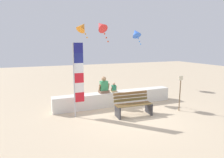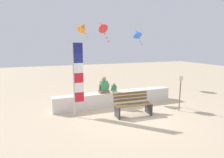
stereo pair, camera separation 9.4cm
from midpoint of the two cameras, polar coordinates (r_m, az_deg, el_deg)
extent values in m
plane|color=#C7B08F|center=(7.69, 4.41, -10.59)|extent=(40.00, 40.00, 0.00)
cube|color=silver|center=(8.72, 0.60, -5.86)|extent=(5.57, 0.50, 0.63)
cube|color=brown|center=(7.31, 6.81, -8.01)|extent=(1.46, 0.14, 0.03)
cube|color=brown|center=(7.41, 6.42, -7.76)|extent=(1.46, 0.14, 0.03)
cube|color=brown|center=(7.50, 6.05, -7.52)|extent=(1.46, 0.14, 0.03)
cube|color=brown|center=(7.60, 5.69, -7.28)|extent=(1.46, 0.14, 0.03)
cube|color=brown|center=(7.66, 5.36, -6.20)|extent=(1.46, 0.12, 0.10)
cube|color=brown|center=(7.64, 5.31, -5.22)|extent=(1.46, 0.12, 0.10)
cube|color=brown|center=(7.63, 5.25, -4.24)|extent=(1.46, 0.12, 0.10)
cube|color=#2D2D33|center=(7.28, 1.35, -9.90)|extent=(0.08, 0.53, 0.45)
cube|color=#2D2D33|center=(7.83, 10.70, -8.63)|extent=(0.08, 0.53, 0.45)
cube|color=brown|center=(8.45, -2.77, -3.78)|extent=(0.43, 0.35, 0.12)
cube|color=#348B56|center=(8.39, -2.78, -2.02)|extent=(0.33, 0.22, 0.41)
cylinder|color=#997452|center=(8.31, -4.08, -2.49)|extent=(0.07, 0.17, 0.30)
cylinder|color=#997452|center=(8.45, -1.41, -2.27)|extent=(0.07, 0.17, 0.30)
sphere|color=#997452|center=(8.33, -2.80, 0.06)|extent=(0.21, 0.21, 0.21)
cube|color=tan|center=(8.62, 0.23, -3.66)|extent=(0.25, 0.21, 0.07)
cube|color=#277B57|center=(8.58, 0.23, -2.66)|extent=(0.19, 0.13, 0.24)
cylinder|color=tan|center=(8.53, -0.48, -2.93)|extent=(0.04, 0.10, 0.17)
cylinder|color=tan|center=(8.62, 1.00, -2.79)|extent=(0.04, 0.10, 0.17)
sphere|color=tan|center=(8.54, 0.24, -1.48)|extent=(0.12, 0.12, 0.12)
cylinder|color=#B7B7BC|center=(7.19, -11.74, -0.58)|extent=(0.05, 0.05, 2.81)
cube|color=red|center=(7.37, -10.05, -5.41)|extent=(0.34, 0.02, 0.37)
cube|color=white|center=(7.28, -10.14, -2.58)|extent=(0.34, 0.02, 0.37)
cube|color=red|center=(7.21, -10.23, 0.31)|extent=(0.34, 0.02, 0.37)
cube|color=white|center=(7.16, -10.32, 3.26)|extent=(0.34, 0.02, 0.37)
cube|color=navy|center=(7.13, -10.42, 6.23)|extent=(0.34, 0.02, 0.37)
cube|color=navy|center=(7.11, -10.51, 9.23)|extent=(0.34, 0.02, 0.37)
cone|color=blue|center=(12.76, 6.97, 13.65)|extent=(0.63, 0.78, 0.72)
sphere|color=blue|center=(12.81, 7.34, 12.82)|extent=(0.08, 0.08, 0.08)
sphere|color=blue|center=(12.86, 7.70, 12.00)|extent=(0.08, 0.08, 0.08)
sphere|color=blue|center=(12.91, 8.05, 11.18)|extent=(0.08, 0.08, 0.08)
sphere|color=blue|center=(12.96, 8.40, 10.37)|extent=(0.08, 0.08, 0.08)
cone|color=red|center=(9.33, -3.68, 15.69)|extent=(0.60, 0.77, 0.68)
sphere|color=#D14622|center=(9.37, -3.12, 14.57)|extent=(0.08, 0.08, 0.08)
sphere|color=#D14622|center=(9.41, -2.57, 13.46)|extent=(0.08, 0.08, 0.08)
sphere|color=#D14622|center=(9.45, -2.03, 12.35)|extent=(0.08, 0.08, 0.08)
sphere|color=#D14622|center=(9.50, -1.49, 11.26)|extent=(0.08, 0.08, 0.08)
cone|color=orange|center=(10.12, -9.20, 15.27)|extent=(0.81, 0.76, 0.65)
sphere|color=orange|center=(10.03, -8.75, 14.30)|extent=(0.08, 0.08, 0.08)
sphere|color=orange|center=(9.95, -8.30, 13.31)|extent=(0.08, 0.08, 0.08)
sphere|color=orange|center=(9.88, -7.84, 12.30)|extent=(0.08, 0.08, 0.08)
cylinder|color=brown|center=(8.36, 19.46, -4.78)|extent=(0.04, 0.04, 1.30)
cube|color=beige|center=(8.21, 19.77, 0.28)|extent=(0.24, 0.06, 0.18)
camera|label=1|loc=(0.05, -90.32, -0.06)|focal=30.30mm
camera|label=2|loc=(0.05, 89.68, 0.06)|focal=30.30mm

